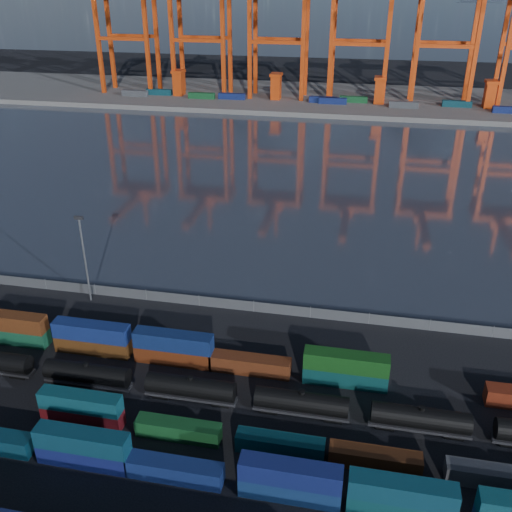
# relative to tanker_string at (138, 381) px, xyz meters

# --- Properties ---
(ground) EXTENTS (700.00, 700.00, 0.00)m
(ground) POSITION_rel_tanker_string_xyz_m (11.75, -3.73, -2.02)
(ground) COLOR black
(ground) RESTS_ON ground
(harbor_water) EXTENTS (700.00, 700.00, 0.00)m
(harbor_water) POSITION_rel_tanker_string_xyz_m (11.75, 101.27, -2.01)
(harbor_water) COLOR #2A313D
(harbor_water) RESTS_ON ground
(far_quay) EXTENTS (700.00, 70.00, 2.00)m
(far_quay) POSITION_rel_tanker_string_xyz_m (11.75, 206.27, -1.02)
(far_quay) COLOR #514F4C
(far_quay) RESTS_ON ground
(container_row_south) EXTENTS (139.72, 2.37, 5.06)m
(container_row_south) POSITION_rel_tanker_string_xyz_m (21.75, -13.67, 0.23)
(container_row_south) COLOR #414246
(container_row_south) RESTS_ON ground
(container_row_mid) EXTENTS (140.25, 2.26, 4.82)m
(container_row_mid) POSITION_rel_tanker_string_xyz_m (21.74, -7.21, -0.59)
(container_row_mid) COLOR #383A3D
(container_row_mid) RESTS_ON ground
(container_row_north) EXTENTS (140.90, 2.48, 5.28)m
(container_row_north) POSITION_rel_tanker_string_xyz_m (-1.63, 7.69, 0.06)
(container_row_north) COLOR navy
(container_row_north) RESTS_ON ground
(tanker_string) EXTENTS (121.58, 2.81, 4.02)m
(tanker_string) POSITION_rel_tanker_string_xyz_m (0.00, 0.00, 0.00)
(tanker_string) COLOR black
(tanker_string) RESTS_ON ground
(waterfront_fence) EXTENTS (160.12, 0.12, 2.20)m
(waterfront_fence) POSITION_rel_tanker_string_xyz_m (11.75, 24.27, -1.01)
(waterfront_fence) COLOR #595B5E
(waterfront_fence) RESTS_ON ground
(yard_light_mast) EXTENTS (1.60, 0.40, 16.60)m
(yard_light_mast) POSITION_rel_tanker_string_xyz_m (-18.25, 22.27, 7.28)
(yard_light_mast) COLOR slate
(yard_light_mast) RESTS_ON ground
(gantry_cranes) EXTENTS (201.30, 50.50, 68.38)m
(gantry_cranes) POSITION_rel_tanker_string_xyz_m (4.25, 199.45, 39.90)
(gantry_cranes) COLOR red
(gantry_cranes) RESTS_ON ground
(quay_containers) EXTENTS (172.58, 10.99, 2.60)m
(quay_containers) POSITION_rel_tanker_string_xyz_m (0.76, 191.73, 1.28)
(quay_containers) COLOR navy
(quay_containers) RESTS_ON far_quay
(straddle_carriers) EXTENTS (140.00, 7.00, 11.10)m
(straddle_carriers) POSITION_rel_tanker_string_xyz_m (9.25, 196.27, 5.80)
(straddle_carriers) COLOR red
(straddle_carriers) RESTS_ON far_quay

